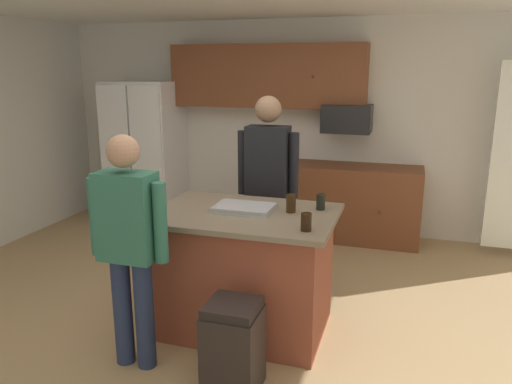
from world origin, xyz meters
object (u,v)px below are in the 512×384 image
(refrigerator, at_px, (146,153))
(kitchen_island, at_px, (245,271))
(glass_short_whisky, at_px, (291,203))
(microwave_over_range, at_px, (347,119))
(person_guest_right, at_px, (268,179))
(serving_tray, at_px, (244,208))
(person_guest_by_door, at_px, (129,239))
(glass_pilsner, at_px, (321,202))
(glass_dark_ale, at_px, (306,222))
(trash_bin, at_px, (233,347))

(refrigerator, height_order, kitchen_island, refrigerator)
(kitchen_island, xyz_separation_m, glass_short_whisky, (0.34, 0.11, 0.55))
(microwave_over_range, bearing_deg, person_guest_right, -107.25)
(refrigerator, height_order, serving_tray, refrigerator)
(person_guest_by_door, distance_m, glass_pilsner, 1.46)
(person_guest_right, bearing_deg, person_guest_by_door, -22.44)
(microwave_over_range, relative_size, glass_short_whisky, 4.10)
(glass_dark_ale, xyz_separation_m, serving_tray, (-0.55, 0.32, -0.04))
(refrigerator, distance_m, trash_bin, 3.91)
(serving_tray, bearing_deg, refrigerator, 133.34)
(refrigerator, distance_m, person_guest_right, 2.57)
(kitchen_island, bearing_deg, refrigerator, 133.05)
(kitchen_island, bearing_deg, trash_bin, -76.67)
(person_guest_by_door, xyz_separation_m, glass_dark_ale, (1.11, 0.41, 0.10))
(person_guest_by_door, relative_size, trash_bin, 2.66)
(refrigerator, bearing_deg, serving_tray, -46.66)
(serving_tray, distance_m, trash_bin, 1.07)
(refrigerator, relative_size, microwave_over_range, 3.32)
(person_guest_right, distance_m, serving_tray, 0.79)
(glass_short_whisky, bearing_deg, person_guest_by_door, -138.64)
(kitchen_island, xyz_separation_m, glass_pilsner, (0.54, 0.24, 0.54))
(kitchen_island, height_order, person_guest_by_door, person_guest_by_door)
(refrigerator, distance_m, kitchen_island, 3.19)
(glass_dark_ale, bearing_deg, person_guest_by_door, -159.74)
(serving_tray, bearing_deg, microwave_over_range, 79.17)
(glass_short_whisky, height_order, glass_pilsner, glass_short_whisky)
(microwave_over_range, xyz_separation_m, serving_tray, (-0.46, -2.39, -0.46))
(glass_dark_ale, bearing_deg, glass_short_whisky, 116.80)
(kitchen_island, distance_m, glass_pilsner, 0.80)
(person_guest_right, xyz_separation_m, glass_pilsner, (0.59, -0.58, -0.02))
(glass_pilsner, xyz_separation_m, trash_bin, (-0.36, -1.00, -0.72))
(person_guest_by_door, bearing_deg, person_guest_right, 20.65)
(microwave_over_range, xyz_separation_m, trash_bin, (-0.26, -3.19, -1.15))
(person_guest_right, bearing_deg, kitchen_island, -0.00)
(microwave_over_range, distance_m, person_guest_right, 1.72)
(microwave_over_range, distance_m, serving_tray, 2.48)
(refrigerator, xyz_separation_m, person_guest_by_door, (1.59, -3.00, 0.00))
(glass_dark_ale, distance_m, glass_pilsner, 0.53)
(glass_dark_ale, bearing_deg, serving_tray, 149.39)
(serving_tray, xyz_separation_m, trash_bin, (0.19, -0.80, -0.68))
(refrigerator, distance_m, glass_dark_ale, 3.74)
(glass_short_whisky, xyz_separation_m, serving_tray, (-0.35, -0.07, -0.05))
(glass_dark_ale, bearing_deg, glass_pilsner, 89.68)
(microwave_over_range, distance_m, glass_short_whisky, 2.36)
(person_guest_by_door, height_order, trash_bin, person_guest_by_door)
(person_guest_right, height_order, trash_bin, person_guest_right)
(refrigerator, height_order, person_guest_by_door, refrigerator)
(person_guest_by_door, height_order, glass_short_whisky, person_guest_by_door)
(serving_tray, bearing_deg, person_guest_by_door, -127.24)
(refrigerator, relative_size, trash_bin, 3.04)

